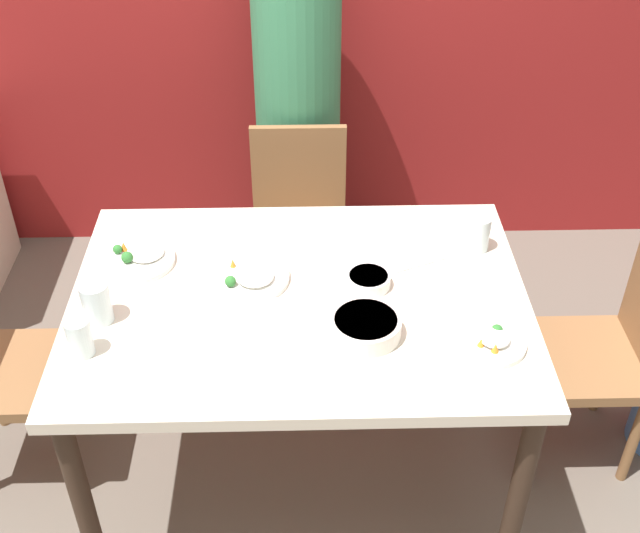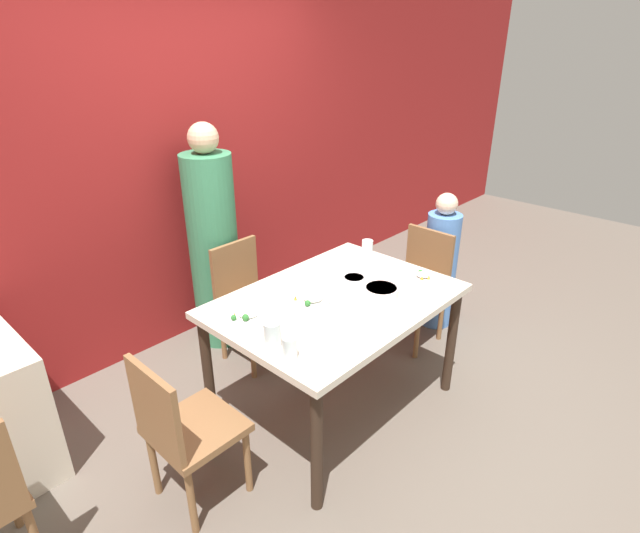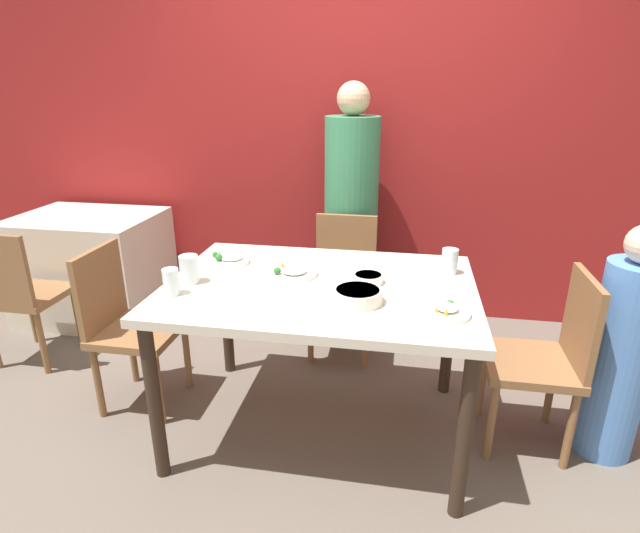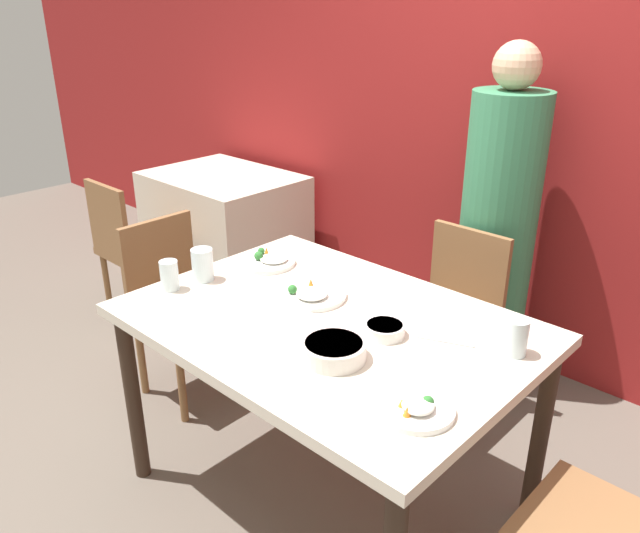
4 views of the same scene
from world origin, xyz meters
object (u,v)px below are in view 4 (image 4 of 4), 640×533
plate_rice_adult (267,261)px  person_adult (497,238)px  glass_water_tall (516,337)px  bowl_curry (334,350)px  chair_adult_spot (451,317)px

plate_rice_adult → person_adult: bearing=62.8°
person_adult → plate_rice_adult: person_adult is taller
person_adult → glass_water_tall: 1.11m
bowl_curry → plate_rice_adult: size_ratio=0.84×
chair_adult_spot → person_adult: 0.45m
bowl_curry → plate_rice_adult: (-0.69, 0.36, -0.02)m
chair_adult_spot → bowl_curry: 1.08m
chair_adult_spot → glass_water_tall: glass_water_tall is taller
plate_rice_adult → glass_water_tall: 1.08m
chair_adult_spot → plate_rice_adult: 0.88m
bowl_curry → glass_water_tall: (0.39, 0.41, 0.03)m
chair_adult_spot → glass_water_tall: 0.91m
bowl_curry → plate_rice_adult: 0.78m
person_adult → glass_water_tall: size_ratio=13.68×
person_adult → plate_rice_adult: bearing=-117.2°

